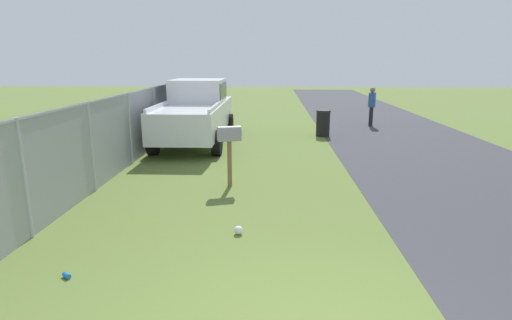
{
  "coord_description": "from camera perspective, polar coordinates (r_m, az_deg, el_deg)",
  "views": [
    {
      "loc": [
        -3.4,
        0.54,
        2.75
      ],
      "look_at": [
        3.66,
        0.82,
        1.02
      ],
      "focal_mm": 28.84,
      "sensor_mm": 36.0,
      "label": 1
    }
  ],
  "objects": [
    {
      "name": "mailbox",
      "position": [
        8.96,
        -3.74,
        3.01
      ],
      "size": [
        0.33,
        0.54,
        1.36
      ],
      "rotation": [
        0.0,
        0.0,
        0.28
      ],
      "color": "brown",
      "rests_on": "ground"
    },
    {
      "name": "pedestrian",
      "position": [
        18.1,
        15.76,
        7.51
      ],
      "size": [
        0.46,
        0.33,
        1.64
      ],
      "rotation": [
        0.0,
        0.0,
        4.29
      ],
      "color": "black",
      "rests_on": "ground"
    },
    {
      "name": "litter_bag_by_mailbox",
      "position": [
        6.74,
        -2.45,
        -9.7
      ],
      "size": [
        0.14,
        0.14,
        0.14
      ],
      "primitive_type": "sphere",
      "color": "silver",
      "rests_on": "ground"
    },
    {
      "name": "pickup_truck",
      "position": [
        14.12,
        -8.29,
        6.92
      ],
      "size": [
        5.59,
        2.17,
        2.09
      ],
      "rotation": [
        0.0,
        0.0,
        0.0
      ],
      "color": "silver",
      "rests_on": "ground"
    },
    {
      "name": "road_asphalt",
      "position": [
        10.84,
        27.72,
        -2.54
      ],
      "size": [
        60.0,
        5.51,
        0.01
      ],
      "primitive_type": "cube",
      "color": "#38383D",
      "rests_on": "ground"
    },
    {
      "name": "fence_section",
      "position": [
        11.5,
        -17.12,
        4.52
      ],
      "size": [
        14.48,
        0.07,
        1.92
      ],
      "color": "#9EA3A8",
      "rests_on": "ground"
    },
    {
      "name": "litter_can_midfield_a",
      "position": [
        6.05,
        -24.79,
        -14.33
      ],
      "size": [
        0.13,
        0.14,
        0.07
      ],
      "primitive_type": "cylinder",
      "rotation": [
        0.0,
        1.57,
        4.05
      ],
      "color": "blue",
      "rests_on": "ground"
    },
    {
      "name": "trash_bin",
      "position": [
        15.35,
        9.28,
        5.08
      ],
      "size": [
        0.52,
        0.52,
        0.96
      ],
      "color": "black",
      "rests_on": "ground"
    }
  ]
}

